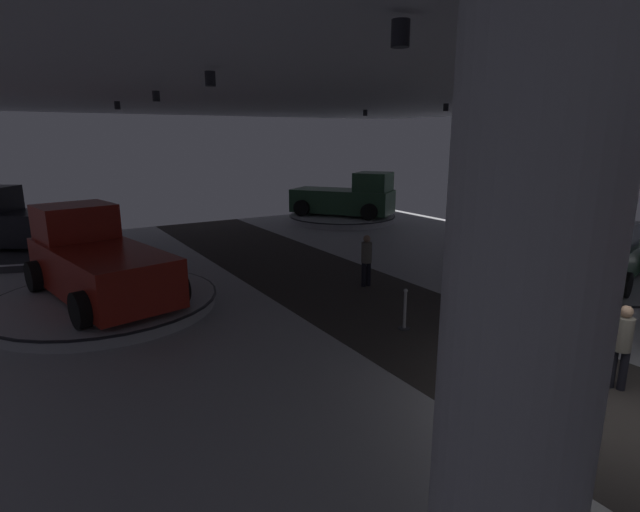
% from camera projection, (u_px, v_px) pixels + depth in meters
% --- Properties ---
extents(ground, '(24.00, 44.00, 0.06)m').
position_uv_depth(ground, '(624.00, 421.00, 8.03)').
color(ground, '#B2B2B7').
extents(column_left, '(1.20, 1.20, 5.50)m').
position_uv_depth(column_left, '(518.00, 371.00, 3.74)').
color(column_left, silver).
rests_on(column_left, ground).
extents(display_platform_deep_left, '(5.68, 5.68, 0.30)m').
position_uv_depth(display_platform_deep_left, '(37.00, 250.00, 19.17)').
color(display_platform_deep_left, '#333338').
rests_on(display_platform_deep_left, ground).
extents(pickup_truck_deep_left, '(5.56, 4.74, 2.30)m').
position_uv_depth(pickup_truck_deep_left, '(25.00, 223.00, 18.94)').
color(pickup_truck_deep_left, black).
rests_on(pickup_truck_deep_left, display_platform_deep_left).
extents(display_platform_mid_right, '(4.96, 4.96, 0.35)m').
position_uv_depth(display_platform_mid_right, '(596.00, 284.00, 14.72)').
color(display_platform_mid_right, '#B7B7BC').
rests_on(display_platform_mid_right, ground).
extents(display_car_mid_right, '(4.53, 3.09, 1.71)m').
position_uv_depth(display_car_mid_right, '(600.00, 254.00, 14.48)').
color(display_car_mid_right, '#2D5638').
rests_on(display_car_mid_right, display_platform_mid_right).
extents(display_platform_far_left, '(5.81, 5.81, 0.32)m').
position_uv_depth(display_platform_far_left, '(105.00, 302.00, 13.14)').
color(display_platform_far_left, '#B7B7BC').
rests_on(display_platform_far_left, ground).
extents(pickup_truck_far_left, '(3.52, 5.62, 2.30)m').
position_uv_depth(pickup_truck_far_left, '(97.00, 261.00, 13.11)').
color(pickup_truck_far_left, maroon).
rests_on(pickup_truck_far_left, display_platform_far_left).
extents(display_platform_deep_right, '(5.68, 5.68, 0.35)m').
position_uv_depth(display_platform_deep_right, '(342.00, 218.00, 26.64)').
color(display_platform_deep_right, '#B7B7BC').
rests_on(display_platform_deep_right, ground).
extents(pickup_truck_deep_right, '(4.83, 5.51, 2.30)m').
position_uv_depth(pickup_truck_deep_right, '(348.00, 198.00, 26.26)').
color(pickup_truck_deep_right, '#2D5638').
rests_on(pickup_truck_deep_right, display_platform_deep_right).
extents(visitor_walking_near, '(0.32, 0.32, 1.59)m').
position_uv_depth(visitor_walking_near, '(622.00, 342.00, 8.81)').
color(visitor_walking_near, black).
rests_on(visitor_walking_near, ground).
extents(visitor_walking_far, '(0.32, 0.32, 1.59)m').
position_uv_depth(visitor_walking_far, '(366.00, 257.00, 14.95)').
color(visitor_walking_far, black).
rests_on(visitor_walking_far, ground).
extents(stanchion_b, '(0.28, 0.28, 1.01)m').
position_uv_depth(stanchion_b, '(405.00, 315.00, 11.69)').
color(stanchion_b, '#333338').
rests_on(stanchion_b, ground).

